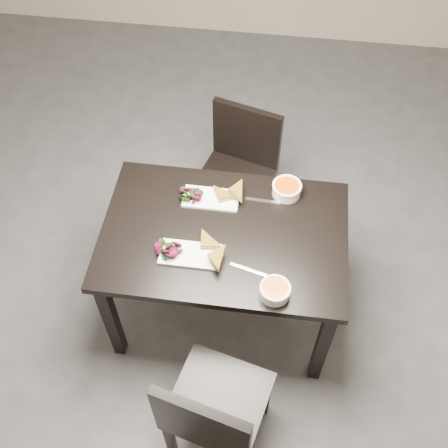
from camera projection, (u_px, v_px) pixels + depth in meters
The scene contains 14 objects.
ground at pixel (187, 261), 3.46m from camera, with size 5.00×5.00×0.00m, color #47474C.
table at pixel (224, 244), 2.75m from camera, with size 1.20×0.80×0.75m.
chair_near at pixel (212, 412), 2.41m from camera, with size 0.51×0.51×0.85m.
chair_far at pixel (239, 167), 3.30m from camera, with size 0.52×0.52×0.85m.
plate_near at pixel (190, 254), 2.58m from camera, with size 0.29×0.14×0.01m, color white.
sandwich_near at pixel (204, 250), 2.56m from camera, with size 0.14×0.11×0.05m, color olive, non-canonical shape.
salad_near at pixel (169, 249), 2.57m from camera, with size 0.09×0.08×0.04m, color black, non-canonical shape.
soup_bowl_near at pixel (275, 290), 2.43m from camera, with size 0.14×0.14×0.06m.
cutlery_near at pixel (248, 270), 2.54m from camera, with size 0.18×0.02×0.00m, color silver.
plate_far at pixel (211, 199), 2.79m from camera, with size 0.28×0.14×0.01m, color white.
sandwich_far at pixel (223, 198), 2.75m from camera, with size 0.14×0.11×0.05m, color olive, non-canonical shape.
salad_far at pixel (191, 193), 2.78m from camera, with size 0.09×0.08×0.04m, color black, non-canonical shape.
soup_bowl_far at pixel (287, 189), 2.79m from camera, with size 0.15×0.15×0.07m.
cutlery_far at pixel (263, 201), 2.79m from camera, with size 0.18×0.02×0.00m, color silver.
Camera 1 is at (0.48, -1.85, 2.90)m, focal length 44.06 mm.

